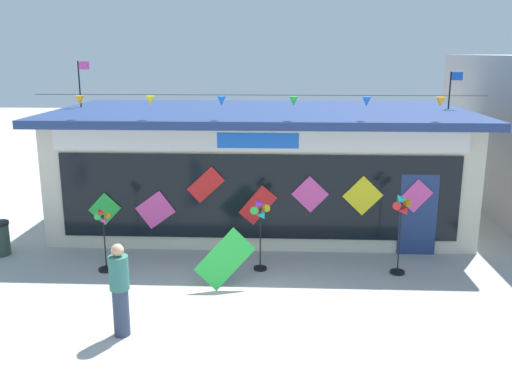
# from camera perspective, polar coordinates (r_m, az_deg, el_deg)

# --- Properties ---
(ground_plane) EXTENTS (80.00, 80.00, 0.00)m
(ground_plane) POSITION_cam_1_polar(r_m,az_deg,el_deg) (10.56, -2.83, -13.19)
(ground_plane) COLOR #ADAAA5
(kite_shop_building) EXTENTS (11.15, 5.76, 4.58)m
(kite_shop_building) POSITION_cam_1_polar(r_m,az_deg,el_deg) (16.05, 0.59, 2.67)
(kite_shop_building) COLOR beige
(kite_shop_building) RESTS_ON ground_plane
(wind_spinner_far_left) EXTENTS (0.35, 0.35, 1.46)m
(wind_spinner_far_left) POSITION_cam_1_polar(r_m,az_deg,el_deg) (13.05, -15.13, -4.52)
(wind_spinner_far_left) COLOR black
(wind_spinner_far_left) RESTS_ON ground_plane
(wind_spinner_left) EXTENTS (0.44, 0.30, 1.65)m
(wind_spinner_left) POSITION_cam_1_polar(r_m,az_deg,el_deg) (12.53, 0.43, -2.87)
(wind_spinner_left) COLOR black
(wind_spinner_left) RESTS_ON ground_plane
(wind_spinner_center_left) EXTENTS (0.44, 0.32, 1.83)m
(wind_spinner_center_left) POSITION_cam_1_polar(r_m,az_deg,el_deg) (12.68, 14.48, -2.60)
(wind_spinner_center_left) COLOR black
(wind_spinner_center_left) RESTS_ON ground_plane
(person_mid_plaza) EXTENTS (0.34, 0.34, 1.68)m
(person_mid_plaza) POSITION_cam_1_polar(r_m,az_deg,el_deg) (10.09, -13.62, -9.56)
(person_mid_plaza) COLOR #333D56
(person_mid_plaza) RESTS_ON ground_plane
(display_kite_on_ground) EXTENTS (1.27, 0.41, 1.27)m
(display_kite_on_ground) POSITION_cam_1_polar(r_m,az_deg,el_deg) (11.80, -3.17, -6.80)
(display_kite_on_ground) COLOR green
(display_kite_on_ground) RESTS_ON ground_plane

